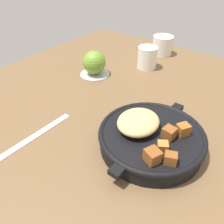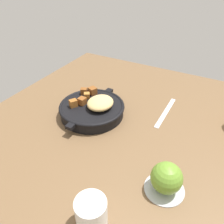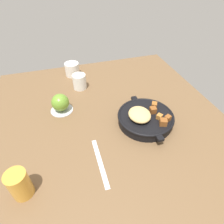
% 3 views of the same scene
% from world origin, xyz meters
% --- Properties ---
extents(ground_plane, '(1.11, 1.00, 0.02)m').
position_xyz_m(ground_plane, '(0.00, 0.00, -0.01)').
color(ground_plane, brown).
extents(cast_iron_skillet, '(0.28, 0.23, 0.07)m').
position_xyz_m(cast_iron_skillet, '(-0.05, -0.14, 0.03)').
color(cast_iron_skillet, black).
rests_on(cast_iron_skillet, ground_plane).
extents(saucer_plate, '(0.10, 0.10, 0.01)m').
position_xyz_m(saucer_plate, '(0.14, 0.19, 0.00)').
color(saucer_plate, '#B7BABF').
rests_on(saucer_plate, ground_plane).
extents(red_apple, '(0.08, 0.08, 0.08)m').
position_xyz_m(red_apple, '(0.14, 0.19, 0.04)').
color(red_apple, olive).
rests_on(red_apple, saucer_plate).
extents(butter_knife, '(0.21, 0.02, 0.00)m').
position_xyz_m(butter_knife, '(-0.19, 0.09, 0.00)').
color(butter_knife, silver).
rests_on(butter_knife, ground_plane).
extents(white_creamer_pitcher, '(0.07, 0.07, 0.08)m').
position_xyz_m(white_creamer_pitcher, '(0.29, 0.08, 0.04)').
color(white_creamer_pitcher, white).
rests_on(white_creamer_pitcher, ground_plane).
extents(juice_glass_amber, '(0.06, 0.06, 0.10)m').
position_xyz_m(juice_glass_amber, '(-0.23, 0.34, 0.05)').
color(juice_glass_amber, gold).
rests_on(juice_glass_amber, ground_plane).
extents(ceramic_mug_white, '(0.08, 0.08, 0.07)m').
position_xyz_m(ceramic_mug_white, '(0.44, 0.10, 0.04)').
color(ceramic_mug_white, silver).
rests_on(ceramic_mug_white, ground_plane).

